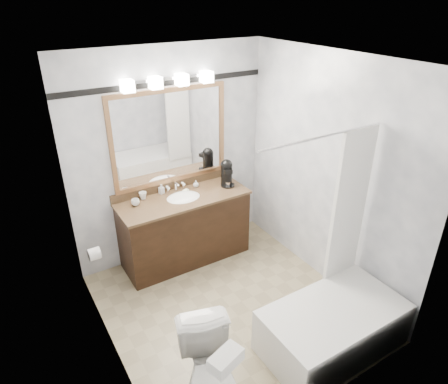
# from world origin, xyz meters

# --- Properties ---
(room) EXTENTS (2.42, 2.62, 2.52)m
(room) POSITION_xyz_m (0.00, 0.00, 1.25)
(room) COLOR #998A67
(room) RESTS_ON ground
(vanity) EXTENTS (1.53, 0.58, 0.97)m
(vanity) POSITION_xyz_m (0.00, 1.02, 0.44)
(vanity) COLOR black
(vanity) RESTS_ON ground
(mirror) EXTENTS (1.40, 0.04, 1.10)m
(mirror) POSITION_xyz_m (0.00, 1.28, 1.50)
(mirror) COLOR #A4734A
(mirror) RESTS_ON room
(vanity_light_bar) EXTENTS (1.02, 0.14, 0.12)m
(vanity_light_bar) POSITION_xyz_m (0.00, 1.23, 2.13)
(vanity_light_bar) COLOR silver
(vanity_light_bar) RESTS_ON room
(accent_stripe) EXTENTS (2.40, 0.01, 0.06)m
(accent_stripe) POSITION_xyz_m (0.00, 1.29, 2.10)
(accent_stripe) COLOR black
(accent_stripe) RESTS_ON room
(bathtub) EXTENTS (1.30, 0.75, 1.96)m
(bathtub) POSITION_xyz_m (0.55, -0.90, 0.28)
(bathtub) COLOR white
(bathtub) RESTS_ON ground
(tp_roll) EXTENTS (0.11, 0.12, 0.12)m
(tp_roll) POSITION_xyz_m (-1.14, 0.66, 0.70)
(tp_roll) COLOR white
(tp_roll) RESTS_ON room
(toilet) EXTENTS (0.60, 0.81, 0.74)m
(toilet) POSITION_xyz_m (-0.74, -0.92, 0.37)
(toilet) COLOR white
(toilet) RESTS_ON ground
(tissue_box) EXTENTS (0.27, 0.20, 0.10)m
(tissue_box) POSITION_xyz_m (-0.74, -1.12, 0.79)
(tissue_box) COLOR white
(tissue_box) RESTS_ON toilet
(coffee_maker) EXTENTS (0.17, 0.21, 0.32)m
(coffee_maker) POSITION_xyz_m (0.61, 1.04, 1.02)
(coffee_maker) COLOR black
(coffee_maker) RESTS_ON vanity
(cup_left) EXTENTS (0.12, 0.12, 0.07)m
(cup_left) POSITION_xyz_m (-0.54, 1.12, 0.89)
(cup_left) COLOR white
(cup_left) RESTS_ON vanity
(cup_right) EXTENTS (0.11, 0.11, 0.08)m
(cup_right) POSITION_xyz_m (-0.41, 1.22, 0.89)
(cup_right) COLOR white
(cup_right) RESTS_ON vanity
(soap_bottle_a) EXTENTS (0.07, 0.07, 0.12)m
(soap_bottle_a) POSITION_xyz_m (-0.17, 1.23, 0.91)
(soap_bottle_a) COLOR white
(soap_bottle_a) RESTS_ON vanity
(soap_bottle_b) EXTENTS (0.07, 0.07, 0.08)m
(soap_bottle_b) POSITION_xyz_m (0.25, 1.17, 0.89)
(soap_bottle_b) COLOR white
(soap_bottle_b) RESTS_ON vanity
(soap_bar) EXTENTS (0.08, 0.06, 0.02)m
(soap_bar) POSITION_xyz_m (0.09, 1.13, 0.86)
(soap_bar) COLOR #E6E9C0
(soap_bar) RESTS_ON vanity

